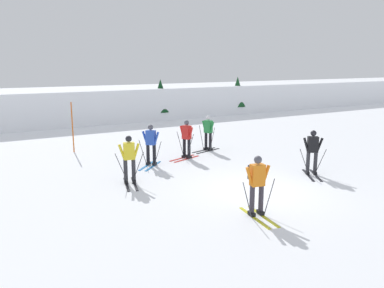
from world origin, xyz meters
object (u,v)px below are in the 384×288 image
Objects in this scene: skier_orange at (257,182)px; conifer_far_right at (237,92)px; skier_blue at (151,144)px; skier_black at (312,151)px; skier_red at (186,138)px; trail_marker_pole at (73,127)px; skier_yellow at (129,157)px; conifer_far_left at (161,96)px; skier_green at (208,132)px.

conifer_far_right is at bearing 54.95° from skier_orange.
skier_blue is 1.00× the size of skier_black.
skier_red is 1.00× the size of skier_black.
trail_marker_pole is 17.28m from conifer_far_right.
skier_blue is 2.49m from skier_yellow.
conifer_far_right is at bearing 45.65° from skier_red.
conifer_far_left reaches higher than skier_red.
skier_blue is 17.79m from conifer_far_right.
skier_red is at bearing 121.58° from skier_black.
conifer_far_right is (12.85, 18.32, 0.89)m from skier_orange.
skier_yellow is 1.00× the size of skier_orange.
skier_red is 16.20m from conifer_far_right.
skier_orange is at bearing -112.90° from skier_green.
skier_blue is 1.00× the size of skier_orange.
trail_marker_pole is (-2.21, 4.08, 0.28)m from skier_blue.
skier_black is at bearing 25.62° from skier_orange.
conifer_far_right reaches higher than skier_red.
skier_yellow is at bearing -147.87° from skier_red.
trail_marker_pole is (-4.09, 3.73, 0.28)m from skier_red.
skier_blue and skier_green have the same top height.
skier_black is at bearing -94.89° from conifer_far_left.
skier_green is (3.55, 1.21, 0.00)m from skier_blue.
conifer_far_left is at bearing 60.71° from skier_yellow.
skier_black is 18.30m from conifer_far_right.
skier_orange is at bearing -66.45° from skier_yellow.
conifer_far_left reaches higher than trail_marker_pole.
skier_green is at bearing 67.10° from skier_orange.
trail_marker_pole reaches higher than skier_yellow.
skier_red is 1.00× the size of skier_blue.
skier_blue is 4.65m from trail_marker_pole.
skier_blue is at bearing -117.05° from conifer_far_left.
skier_yellow is 6.82m from skier_black.
conifer_far_right is (8.45, 16.21, 0.93)m from skier_black.
trail_marker_pole is at bearing 153.51° from skier_green.
skier_orange is 4.88m from skier_black.
conifer_far_left reaches higher than skier_blue.
skier_blue is at bearing -161.19° from skier_green.
conifer_far_left reaches higher than skier_green.
skier_black is 0.57× the size of conifer_far_left.
skier_red is 0.56× the size of conifer_far_right.
skier_blue is (-1.87, -0.35, -0.00)m from skier_red.
conifer_far_left is at bearing 69.95° from skier_red.
skier_blue is at bearing -169.53° from skier_red.
conifer_far_right is at bearing -0.58° from conifer_far_left.
trail_marker_pole is 11.50m from conifer_far_left.
skier_green is at bearing -103.43° from conifer_far_left.
conifer_far_right reaches higher than skier_blue.
skier_blue and skier_orange have the same top height.
skier_blue is at bearing -61.51° from trail_marker_pole.
skier_blue is 3.75m from skier_green.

